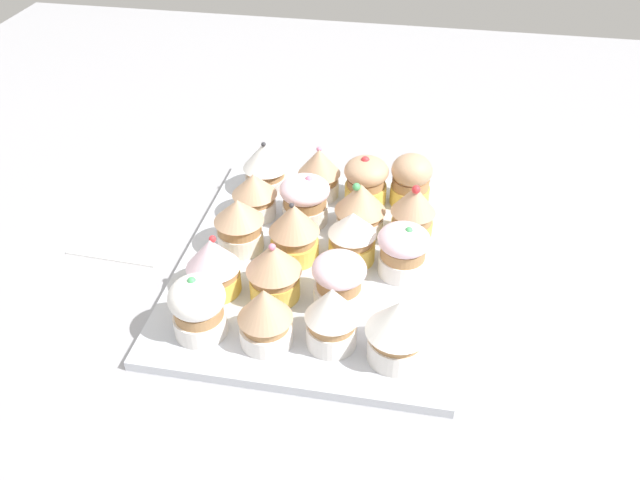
# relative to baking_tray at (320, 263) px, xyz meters

# --- Properties ---
(ground_plane) EXTENTS (1.80, 1.80, 0.03)m
(ground_plane) POSITION_rel_baking_tray_xyz_m (0.00, 0.00, -0.02)
(ground_plane) COLOR #9E9EA3
(baking_tray) EXTENTS (0.34, 0.41, 0.01)m
(baking_tray) POSITION_rel_baking_tray_xyz_m (0.00, 0.00, 0.00)
(baking_tray) COLOR silver
(baking_tray) RESTS_ON ground_plane
(cupcake_0) EXTENTS (0.06, 0.06, 0.08)m
(cupcake_0) POSITION_rel_baking_tray_xyz_m (-0.10, -0.15, 0.04)
(cupcake_0) COLOR white
(cupcake_0) RESTS_ON baking_tray
(cupcake_1) EXTENTS (0.06, 0.06, 0.07)m
(cupcake_1) POSITION_rel_baking_tray_xyz_m (-0.03, -0.15, 0.04)
(cupcake_1) COLOR white
(cupcake_1) RESTS_ON baking_tray
(cupcake_2) EXTENTS (0.06, 0.06, 0.08)m
(cupcake_2) POSITION_rel_baking_tray_xyz_m (0.04, -0.14, 0.05)
(cupcake_2) COLOR white
(cupcake_2) RESTS_ON baking_tray
(cupcake_3) EXTENTS (0.07, 0.07, 0.08)m
(cupcake_3) POSITION_rel_baking_tray_xyz_m (0.11, -0.15, 0.05)
(cupcake_3) COLOR white
(cupcake_3) RESTS_ON baking_tray
(cupcake_4) EXTENTS (0.06, 0.06, 0.08)m
(cupcake_4) POSITION_rel_baking_tray_xyz_m (-0.11, -0.08, 0.04)
(cupcake_4) COLOR #EFC651
(cupcake_4) RESTS_ON baking_tray
(cupcake_5) EXTENTS (0.06, 0.06, 0.08)m
(cupcake_5) POSITION_rel_baking_tray_xyz_m (-0.04, -0.07, 0.04)
(cupcake_5) COLOR #EFC651
(cupcake_5) RESTS_ON baking_tray
(cupcake_6) EXTENTS (0.06, 0.06, 0.07)m
(cupcake_6) POSITION_rel_baking_tray_xyz_m (0.04, -0.08, 0.04)
(cupcake_6) COLOR white
(cupcake_6) RESTS_ON baking_tray
(cupcake_7) EXTENTS (0.06, 0.06, 0.07)m
(cupcake_7) POSITION_rel_baking_tray_xyz_m (-0.10, 0.01, 0.04)
(cupcake_7) COLOR white
(cupcake_7) RESTS_ON baking_tray
(cupcake_8) EXTENTS (0.06, 0.06, 0.08)m
(cupcake_8) POSITION_rel_baking_tray_xyz_m (-0.03, -0.00, 0.05)
(cupcake_8) COLOR #EFC651
(cupcake_8) RESTS_ON baking_tray
(cupcake_9) EXTENTS (0.06, 0.06, 0.07)m
(cupcake_9) POSITION_rel_baking_tray_xyz_m (0.04, 0.01, 0.04)
(cupcake_9) COLOR #EFC651
(cupcake_9) RESTS_ON baking_tray
(cupcake_10) EXTENTS (0.06, 0.06, 0.07)m
(cupcake_10) POSITION_rel_baking_tray_xyz_m (0.10, -0.01, 0.04)
(cupcake_10) COLOR white
(cupcake_10) RESTS_ON baking_tray
(cupcake_11) EXTENTS (0.06, 0.06, 0.07)m
(cupcake_11) POSITION_rel_baking_tray_xyz_m (-0.10, 0.08, 0.04)
(cupcake_11) COLOR white
(cupcake_11) RESTS_ON baking_tray
(cupcake_12) EXTENTS (0.07, 0.07, 0.07)m
(cupcake_12) POSITION_rel_baking_tray_xyz_m (-0.03, 0.08, 0.04)
(cupcake_12) COLOR white
(cupcake_12) RESTS_ON baking_tray
(cupcake_13) EXTENTS (0.07, 0.07, 0.08)m
(cupcake_13) POSITION_rel_baking_tray_xyz_m (0.04, 0.07, 0.04)
(cupcake_13) COLOR white
(cupcake_13) RESTS_ON baking_tray
(cupcake_14) EXTENTS (0.06, 0.06, 0.08)m
(cupcake_14) POSITION_rel_baking_tray_xyz_m (0.11, 0.06, 0.05)
(cupcake_14) COLOR #EFC651
(cupcake_14) RESTS_ON baking_tray
(cupcake_15) EXTENTS (0.06, 0.06, 0.08)m
(cupcake_15) POSITION_rel_baking_tray_xyz_m (-0.10, 0.14, 0.05)
(cupcake_15) COLOR white
(cupcake_15) RESTS_ON baking_tray
(cupcake_16) EXTENTS (0.06, 0.06, 0.08)m
(cupcake_16) POSITION_rel_baking_tray_xyz_m (-0.03, 0.14, 0.04)
(cupcake_16) COLOR white
(cupcake_16) RESTS_ON baking_tray
(cupcake_17) EXTENTS (0.06, 0.06, 0.07)m
(cupcake_17) POSITION_rel_baking_tray_xyz_m (0.04, 0.14, 0.04)
(cupcake_17) COLOR #EFC651
(cupcake_17) RESTS_ON baking_tray
(cupcake_18) EXTENTS (0.06, 0.06, 0.07)m
(cupcake_18) POSITION_rel_baking_tray_xyz_m (0.10, 0.15, 0.04)
(cupcake_18) COLOR #EFC651
(cupcake_18) RESTS_ON baking_tray
(napkin) EXTENTS (0.13, 0.16, 0.01)m
(napkin) POSITION_rel_baking_tray_xyz_m (-0.26, 0.04, -0.00)
(napkin) COLOR white
(napkin) RESTS_ON ground_plane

